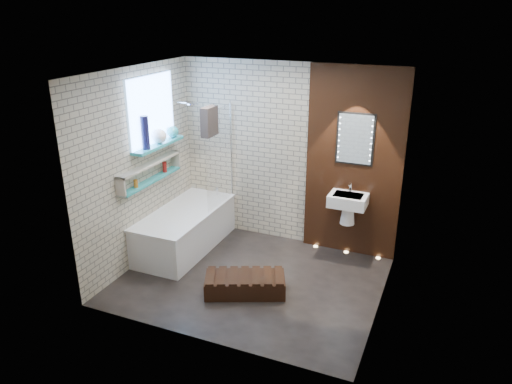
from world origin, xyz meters
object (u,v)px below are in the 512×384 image
at_px(bath_screen, 220,157).
at_px(led_mirror, 355,139).
at_px(bathtub, 185,229).
at_px(washbasin, 348,204).
at_px(walnut_step, 245,285).

bearing_deg(bath_screen, led_mirror, 10.66).
bearing_deg(bathtub, led_mirror, 19.78).
bearing_deg(bath_screen, bathtub, -128.90).
bearing_deg(led_mirror, washbasin, -90.00).
height_order(washbasin, walnut_step, washbasin).
bearing_deg(bath_screen, walnut_step, -52.47).
bearing_deg(washbasin, bath_screen, -174.22).
xyz_separation_m(bath_screen, led_mirror, (1.82, 0.34, 0.37)).
distance_m(bathtub, bath_screen, 1.14).
height_order(bath_screen, washbasin, bath_screen).
height_order(bathtub, washbasin, washbasin).
bearing_deg(bathtub, washbasin, 16.01).
height_order(bathtub, led_mirror, led_mirror).
distance_m(bathtub, led_mirror, 2.68).
relative_size(bath_screen, walnut_step, 1.45).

